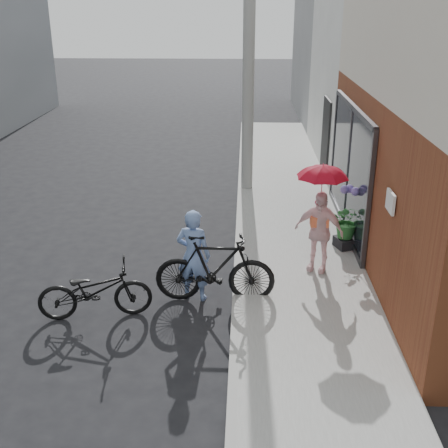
# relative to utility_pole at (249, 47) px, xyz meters

# --- Properties ---
(ground) EXTENTS (80.00, 80.00, 0.00)m
(ground) POSITION_rel_utility_pole_xyz_m (-1.10, -6.00, -3.50)
(ground) COLOR black
(ground) RESTS_ON ground
(sidewalk) EXTENTS (2.20, 24.00, 0.12)m
(sidewalk) POSITION_rel_utility_pole_xyz_m (1.00, -4.00, -3.44)
(sidewalk) COLOR gray
(sidewalk) RESTS_ON ground
(curb) EXTENTS (0.12, 24.00, 0.12)m
(curb) POSITION_rel_utility_pole_xyz_m (-0.16, -4.00, -3.44)
(curb) COLOR #9E9E99
(curb) RESTS_ON ground
(east_building_far) EXTENTS (8.00, 8.00, 7.00)m
(east_building_far) POSITION_rel_utility_pole_xyz_m (6.10, 10.00, 0.00)
(east_building_far) COLOR gray
(east_building_far) RESTS_ON ground
(utility_pole) EXTENTS (0.28, 0.28, 7.00)m
(utility_pole) POSITION_rel_utility_pole_xyz_m (0.00, 0.00, 0.00)
(utility_pole) COLOR #9E9E99
(utility_pole) RESTS_ON ground
(officer) EXTENTS (0.63, 0.48, 1.53)m
(officer) POSITION_rel_utility_pole_xyz_m (-0.84, -5.48, -2.73)
(officer) COLOR #6B88BF
(officer) RESTS_ON ground
(bike_left) EXTENTS (1.79, 0.91, 0.90)m
(bike_left) POSITION_rel_utility_pole_xyz_m (-2.29, -6.12, -3.05)
(bike_left) COLOR black
(bike_left) RESTS_ON ground
(bike_right) EXTENTS (1.91, 0.54, 1.15)m
(bike_right) POSITION_rel_utility_pole_xyz_m (-0.50, -5.56, -2.93)
(bike_right) COLOR black
(bike_right) RESTS_ON ground
(kimono_woman) EXTENTS (0.92, 0.66, 1.44)m
(kimono_woman) POSITION_rel_utility_pole_xyz_m (1.23, -4.60, -2.66)
(kimono_woman) COLOR #F7CFD1
(kimono_woman) RESTS_ON sidewalk
(parasol) EXTENTS (0.83, 0.83, 0.73)m
(parasol) POSITION_rel_utility_pole_xyz_m (1.23, -4.60, -1.57)
(parasol) COLOR red
(parasol) RESTS_ON kimono_woman
(planter) EXTENTS (0.49, 0.49, 0.20)m
(planter) POSITION_rel_utility_pole_xyz_m (1.90, -3.62, -3.28)
(planter) COLOR black
(planter) RESTS_ON sidewalk
(potted_plant) EXTENTS (0.61, 0.53, 0.67)m
(potted_plant) POSITION_rel_utility_pole_xyz_m (1.90, -3.62, -2.84)
(potted_plant) COLOR #265F28
(potted_plant) RESTS_ON planter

